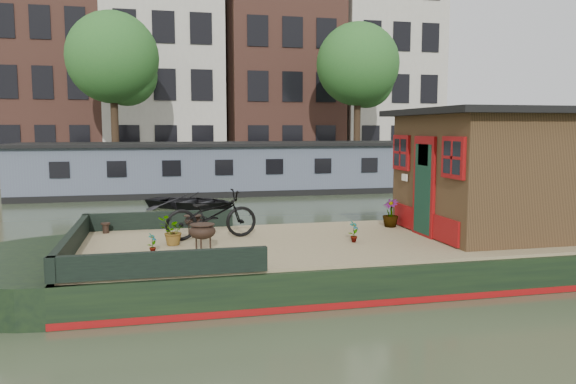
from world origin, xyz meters
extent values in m
plane|color=#2B3924|center=(0.00, 0.00, 0.00)|extent=(120.00, 120.00, 0.00)
cube|color=black|center=(0.00, 0.00, 0.30)|extent=(12.00, 4.00, 0.60)
cylinder|color=black|center=(-6.00, 0.00, 0.30)|extent=(4.00, 4.00, 0.60)
cube|color=maroon|center=(0.00, 0.00, 0.06)|extent=(12.02, 4.02, 0.10)
cube|color=#908259|center=(0.00, 0.00, 0.62)|extent=(11.80, 3.80, 0.05)
cube|color=black|center=(-5.92, 0.00, 0.82)|extent=(0.12, 4.00, 0.35)
cube|color=black|center=(-4.50, 1.92, 0.82)|extent=(3.00, 0.12, 0.35)
cube|color=black|center=(-4.50, -1.92, 0.82)|extent=(3.00, 0.12, 0.35)
cube|color=black|center=(2.20, 0.00, 1.80)|extent=(3.50, 3.00, 2.30)
cube|color=black|center=(2.20, 0.00, 3.01)|extent=(4.00, 3.50, 0.12)
cube|color=maroon|center=(0.42, 0.00, 1.60)|extent=(0.06, 0.80, 1.90)
cube|color=black|center=(0.40, 0.00, 1.55)|extent=(0.04, 0.64, 1.70)
cube|color=maroon|center=(0.42, -1.05, 2.20)|extent=(0.06, 0.72, 0.72)
cube|color=maroon|center=(0.42, 1.05, 2.20)|extent=(0.06, 0.72, 0.72)
imported|color=black|center=(-3.55, 0.63, 1.10)|extent=(1.78, 0.81, 0.90)
imported|color=#9B542C|center=(-1.09, -0.31, 0.85)|extent=(0.25, 0.24, 0.39)
imported|color=#95522B|center=(-4.29, 0.16, 0.90)|extent=(0.61, 0.60, 0.51)
imported|color=brown|center=(0.20, 1.04, 0.94)|extent=(0.45, 0.45, 0.58)
imported|color=brown|center=(-4.62, -0.40, 0.82)|extent=(0.19, 0.21, 0.34)
cylinder|color=black|center=(-5.53, 1.64, 0.75)|extent=(0.18, 0.18, 0.21)
cylinder|color=black|center=(-5.60, -1.70, 0.74)|extent=(0.17, 0.17, 0.19)
imported|color=black|center=(-3.42, 9.54, 0.33)|extent=(3.90, 3.64, 0.66)
cube|color=#46515E|center=(0.00, 14.00, 1.00)|extent=(20.00, 4.00, 2.00)
cube|color=black|center=(0.00, 14.00, 2.05)|extent=(20.40, 4.40, 0.12)
cube|color=black|center=(0.00, 14.00, 0.12)|extent=(20.00, 4.05, 0.24)
cube|color=#47443F|center=(0.00, 20.50, 0.45)|extent=(60.00, 6.00, 0.90)
cube|color=brown|center=(-10.50, 27.50, 7.50)|extent=(6.00, 8.00, 15.00)
cube|color=#B7B2A3|center=(-4.00, 27.50, 8.25)|extent=(7.00, 8.00, 16.50)
cube|color=brown|center=(3.50, 27.50, 7.75)|extent=(7.00, 8.00, 15.50)
cube|color=#B7B2A3|center=(10.50, 27.50, 8.00)|extent=(6.50, 8.00, 16.00)
cylinder|color=#332316|center=(-6.50, 19.00, 2.90)|extent=(0.36, 0.36, 4.00)
sphere|color=#1C551F|center=(-6.50, 19.00, 6.10)|extent=(4.40, 4.40, 4.40)
sphere|color=#1C551F|center=(-5.90, 19.30, 5.30)|extent=(3.00, 3.00, 3.00)
cylinder|color=#332316|center=(6.00, 19.00, 2.90)|extent=(0.36, 0.36, 4.00)
sphere|color=#1C551F|center=(6.00, 19.00, 6.10)|extent=(4.40, 4.40, 4.40)
sphere|color=#1C551F|center=(6.60, 19.30, 5.30)|extent=(3.00, 3.00, 3.00)
camera|label=1|loc=(-4.50, -9.74, 2.69)|focal=35.00mm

